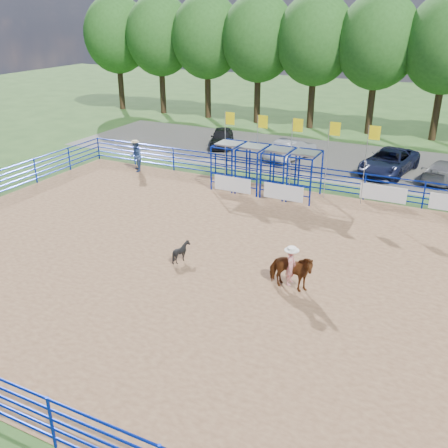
{
  "coord_description": "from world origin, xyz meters",
  "views": [
    {
      "loc": [
        7.44,
        -16.07,
        9.54
      ],
      "look_at": [
        -0.98,
        1.0,
        1.3
      ],
      "focal_mm": 40.0,
      "sensor_mm": 36.0,
      "label": 1
    }
  ],
  "objects": [
    {
      "name": "calf",
      "position": [
        -2.16,
        -0.55,
        0.44
      ],
      "size": [
        1.01,
        0.98,
        0.84
      ],
      "primitive_type": "imported",
      "rotation": [
        0.0,
        0.0,
        2.12
      ],
      "color": "black",
      "rests_on": "arena_dirt"
    },
    {
      "name": "car_d",
      "position": [
        6.65,
        15.39,
        0.62
      ],
      "size": [
        2.75,
        4.53,
        1.23
      ],
      "primitive_type": "imported",
      "rotation": [
        0.0,
        0.0,
        2.88
      ],
      "color": "slate",
      "rests_on": "gravel_strip"
    },
    {
      "name": "perimeter_fence",
      "position": [
        0.0,
        0.0,
        0.75
      ],
      "size": [
        30.1,
        20.1,
        1.5
      ],
      "color": "#061D93",
      "rests_on": "ground"
    },
    {
      "name": "spectator_cowboy",
      "position": [
        -11.04,
        8.82,
        1.01
      ],
      "size": [
        1.15,
        1.18,
        1.98
      ],
      "color": "navy",
      "rests_on": "arena_dirt"
    },
    {
      "name": "horse_and_rider",
      "position": [
        2.56,
        -0.7,
        0.88
      ],
      "size": [
        1.8,
        0.86,
        2.4
      ],
      "color": "#5F3013",
      "rests_on": "arena_dirt"
    },
    {
      "name": "ground",
      "position": [
        0.0,
        0.0,
        0.0
      ],
      "size": [
        120.0,
        120.0,
        0.0
      ],
      "primitive_type": "plane",
      "color": "#3A6227",
      "rests_on": "ground"
    },
    {
      "name": "car_b",
      "position": [
        -3.16,
        15.81,
        0.71
      ],
      "size": [
        2.63,
        4.49,
        1.4
      ],
      "primitive_type": "imported",
      "rotation": [
        0.0,
        0.0,
        2.85
      ],
      "color": "gray",
      "rests_on": "gravel_strip"
    },
    {
      "name": "gravel_strip",
      "position": [
        0.0,
        17.0,
        0.01
      ],
      "size": [
        40.0,
        10.0,
        0.01
      ],
      "primitive_type": "cube",
      "color": "slate",
      "rests_on": "ground"
    },
    {
      "name": "treeline",
      "position": [
        0.0,
        26.0,
        7.53
      ],
      "size": [
        56.4,
        6.4,
        11.24
      ],
      "color": "#3F2B19",
      "rests_on": "ground"
    },
    {
      "name": "car_a",
      "position": [
        -8.96,
        16.83,
        0.69
      ],
      "size": [
        2.97,
        4.28,
        1.35
      ],
      "primitive_type": "imported",
      "rotation": [
        0.0,
        0.0,
        0.39
      ],
      "color": "black",
      "rests_on": "gravel_strip"
    },
    {
      "name": "car_c",
      "position": [
        3.36,
        15.55,
        0.75
      ],
      "size": [
        3.4,
        5.7,
        1.48
      ],
      "primitive_type": "imported",
      "rotation": [
        0.0,
        0.0,
        -0.19
      ],
      "color": "#141933",
      "rests_on": "gravel_strip"
    },
    {
      "name": "chute_assembly",
      "position": [
        -1.9,
        8.84,
        1.26
      ],
      "size": [
        19.32,
        2.41,
        4.2
      ],
      "color": "#061D93",
      "rests_on": "ground"
    },
    {
      "name": "arena_dirt",
      "position": [
        0.0,
        0.0,
        0.01
      ],
      "size": [
        30.0,
        20.0,
        0.02
      ],
      "primitive_type": "cube",
      "color": "#99704C",
      "rests_on": "ground"
    }
  ]
}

